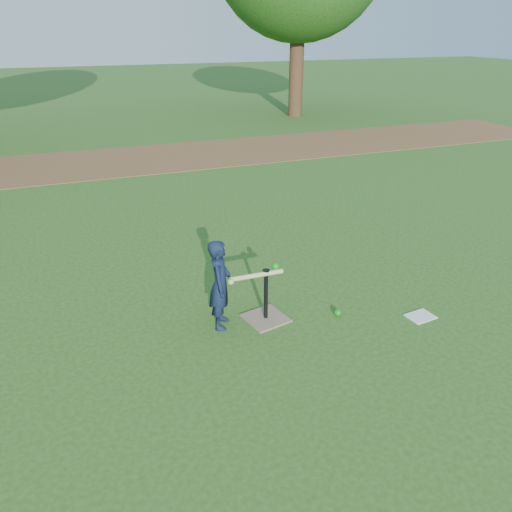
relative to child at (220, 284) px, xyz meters
name	(u,v)px	position (x,y,z in m)	size (l,w,h in m)	color
ground	(231,307)	(0.21, 0.33, -0.50)	(80.00, 80.00, 0.00)	#285116
dirt_strip	(133,160)	(0.21, 7.83, -0.50)	(24.00, 3.00, 0.01)	brown
child	(220,284)	(0.00, 0.00, 0.00)	(0.37, 0.24, 1.01)	#111A33
wiffle_ball_ground	(338,313)	(1.28, -0.30, -0.46)	(0.08, 0.08, 0.08)	#0D9414
clipboard	(420,316)	(2.15, -0.66, -0.50)	(0.30, 0.23, 0.01)	white
batting_tee	(266,310)	(0.50, -0.06, -0.39)	(0.51, 0.51, 0.61)	#876D56
swing_action	(258,274)	(0.40, -0.08, 0.09)	(0.63, 0.14, 0.12)	tan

